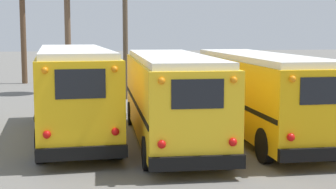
{
  "coord_description": "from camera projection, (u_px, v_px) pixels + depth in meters",
  "views": [
    {
      "loc": [
        -2.98,
        -17.67,
        3.88
      ],
      "look_at": [
        0.0,
        0.3,
        1.6
      ],
      "focal_mm": 55.0,
      "sensor_mm": 36.0,
      "label": 1
    }
  ],
  "objects": [
    {
      "name": "utility_pole",
      "position": [
        125.0,
        17.0,
        28.57
      ],
      "size": [
        1.8,
        0.28,
        8.92
      ],
      "color": "brown",
      "rests_on": "ground"
    },
    {
      "name": "school_bus_2",
      "position": [
        259.0,
        92.0,
        18.72
      ],
      "size": [
        2.53,
        10.21,
        3.02
      ],
      "color": "#EAAA0F",
      "rests_on": "ground"
    },
    {
      "name": "school_bus_1",
      "position": [
        171.0,
        95.0,
        17.73
      ],
      "size": [
        2.8,
        9.82,
        3.05
      ],
      "color": "yellow",
      "rests_on": "ground"
    },
    {
      "name": "school_bus_0",
      "position": [
        74.0,
        89.0,
        18.53
      ],
      "size": [
        3.05,
        9.77,
        3.24
      ],
      "color": "yellow",
      "rests_on": "ground"
    },
    {
      "name": "ground_plane",
      "position": [
        169.0,
        140.0,
        18.26
      ],
      "size": [
        160.0,
        160.0,
        0.0
      ],
      "primitive_type": "plane",
      "color": "#66635E"
    }
  ]
}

